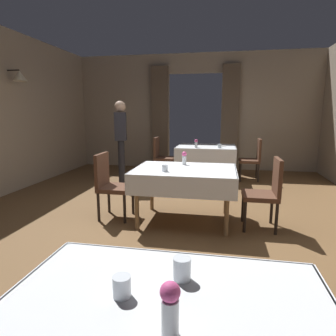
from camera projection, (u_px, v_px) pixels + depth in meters
ground at (164, 224)px, 3.97m from camera, size 10.08×10.08×0.00m
wall_back at (195, 111)px, 7.72m from camera, size 6.40×0.27×3.00m
dining_table_mid at (185, 175)px, 3.95m from camera, size 1.37×1.04×0.75m
dining_table_far at (206, 150)px, 6.57m from camera, size 1.31×1.07×0.75m
chair_mid_right at (267, 190)px, 3.73m from camera, size 0.44×0.44×0.93m
chair_mid_left at (110, 182)px, 4.14m from camera, size 0.44×0.44×0.93m
chair_far_left at (161, 155)px, 6.78m from camera, size 0.44×0.44×0.93m
chair_far_right at (253, 157)px, 6.43m from camera, size 0.44×0.44×0.93m
flower_vase_near at (170, 307)px, 0.97m from camera, size 0.07×0.07×0.20m
glass_near_c at (182, 269)px, 1.31m from camera, size 0.08×0.08×0.11m
glass_near_d at (122, 286)px, 1.19m from camera, size 0.08×0.08×0.09m
flower_vase_mid at (184, 158)px, 4.20m from camera, size 0.07×0.07×0.19m
glass_mid_b at (165, 168)px, 3.72m from camera, size 0.08×0.08×0.09m
flower_vase_far at (196, 143)px, 6.25m from camera, size 0.07×0.07×0.18m
plate_far_b at (221, 146)px, 6.59m from camera, size 0.21×0.21×0.01m
glass_far_c at (220, 146)px, 6.20m from camera, size 0.08×0.08×0.08m
person_waiter_by_doorway at (121, 136)px, 5.81m from camera, size 0.31×0.41×1.72m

